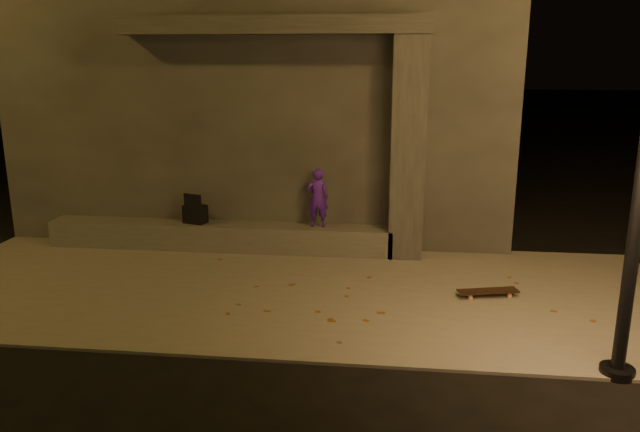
# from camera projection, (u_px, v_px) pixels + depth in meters

# --- Properties ---
(ground) EXTENTS (120.00, 120.00, 0.00)m
(ground) POSITION_uv_depth(u_px,v_px,m) (259.00, 353.00, 7.15)
(ground) COLOR black
(ground) RESTS_ON ground
(sidewalk) EXTENTS (11.00, 4.40, 0.04)m
(sidewalk) POSITION_uv_depth(u_px,v_px,m) (288.00, 289.00, 9.07)
(sidewalk) COLOR slate
(sidewalk) RESTS_ON ground
(building) EXTENTS (9.00, 5.10, 5.22)m
(building) POSITION_uv_depth(u_px,v_px,m) (275.00, 91.00, 12.85)
(building) COLOR #363331
(building) RESTS_ON ground
(ledge) EXTENTS (6.00, 0.55, 0.45)m
(ledge) POSITION_uv_depth(u_px,v_px,m) (220.00, 236.00, 10.86)
(ledge) COLOR #504F49
(ledge) RESTS_ON sidewalk
(column) EXTENTS (0.55, 0.55, 3.60)m
(column) POSITION_uv_depth(u_px,v_px,m) (408.00, 149.00, 10.10)
(column) COLOR #363331
(column) RESTS_ON sidewalk
(canopy) EXTENTS (5.00, 0.70, 0.28)m
(canopy) POSITION_uv_depth(u_px,v_px,m) (273.00, 25.00, 9.92)
(canopy) COLOR #363331
(canopy) RESTS_ON column
(skateboarder) EXTENTS (0.39, 0.28, 1.00)m
(skateboarder) POSITION_uv_depth(u_px,v_px,m) (317.00, 198.00, 10.48)
(skateboarder) COLOR #4918A0
(skateboarder) RESTS_ON ledge
(backpack) EXTENTS (0.43, 0.35, 0.53)m
(backpack) POSITION_uv_depth(u_px,v_px,m) (195.00, 213.00, 10.81)
(backpack) COLOR black
(backpack) RESTS_ON ledge
(skateboard) EXTENTS (0.88, 0.42, 0.09)m
(skateboard) POSITION_uv_depth(u_px,v_px,m) (488.00, 291.00, 8.71)
(skateboard) COLOR black
(skateboard) RESTS_ON sidewalk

